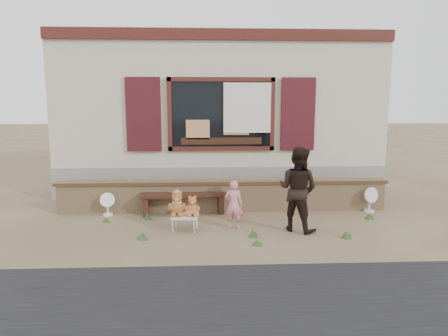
{
  "coord_description": "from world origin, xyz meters",
  "views": [
    {
      "loc": [
        -0.37,
        -7.41,
        2.29
      ],
      "look_at": [
        0.0,
        0.6,
        1.0
      ],
      "focal_mm": 32.0,
      "sensor_mm": 36.0,
      "label": 1
    }
  ],
  "objects_px": {
    "teddy_bear_left": "(177,203)",
    "teddy_bear_right": "(192,205)",
    "adult": "(298,189)",
    "folding_chair": "(185,217)",
    "child": "(234,204)",
    "bench": "(184,199)"
  },
  "relations": [
    {
      "from": "bench",
      "to": "teddy_bear_right",
      "type": "distance_m",
      "value": 1.14
    },
    {
      "from": "teddy_bear_left",
      "to": "teddy_bear_right",
      "type": "distance_m",
      "value": 0.28
    },
    {
      "from": "folding_chair",
      "to": "child",
      "type": "xyz_separation_m",
      "value": [
        0.9,
        0.1,
        0.19
      ]
    },
    {
      "from": "bench",
      "to": "adult",
      "type": "relative_size",
      "value": 1.18
    },
    {
      "from": "teddy_bear_left",
      "to": "folding_chair",
      "type": "bearing_deg",
      "value": -0.0
    },
    {
      "from": "folding_chair",
      "to": "adult",
      "type": "distance_m",
      "value": 2.11
    },
    {
      "from": "bench",
      "to": "teddy_bear_left",
      "type": "height_order",
      "value": "teddy_bear_left"
    },
    {
      "from": "child",
      "to": "teddy_bear_right",
      "type": "bearing_deg",
      "value": 18.3
    },
    {
      "from": "teddy_bear_left",
      "to": "teddy_bear_right",
      "type": "bearing_deg",
      "value": -0.0
    },
    {
      "from": "folding_chair",
      "to": "teddy_bear_right",
      "type": "xyz_separation_m",
      "value": [
        0.14,
        -0.02,
        0.21
      ]
    },
    {
      "from": "bench",
      "to": "child",
      "type": "bearing_deg",
      "value": -51.21
    },
    {
      "from": "folding_chair",
      "to": "teddy_bear_right",
      "type": "height_order",
      "value": "teddy_bear_right"
    },
    {
      "from": "teddy_bear_left",
      "to": "child",
      "type": "relative_size",
      "value": 0.51
    },
    {
      "from": "teddy_bear_left",
      "to": "adult",
      "type": "distance_m",
      "value": 2.21
    },
    {
      "from": "teddy_bear_left",
      "to": "bench",
      "type": "bearing_deg",
      "value": 94.05
    },
    {
      "from": "child",
      "to": "adult",
      "type": "bearing_deg",
      "value": -178.92
    },
    {
      "from": "folding_chair",
      "to": "bench",
      "type": "bearing_deg",
      "value": 101.39
    },
    {
      "from": "teddy_bear_right",
      "to": "child",
      "type": "bearing_deg",
      "value": 15.47
    },
    {
      "from": "adult",
      "to": "teddy_bear_left",
      "type": "bearing_deg",
      "value": 36.33
    },
    {
      "from": "bench",
      "to": "teddy_bear_left",
      "type": "distance_m",
      "value": 1.09
    },
    {
      "from": "adult",
      "to": "folding_chair",
      "type": "bearing_deg",
      "value": 36.63
    },
    {
      "from": "teddy_bear_left",
      "to": "teddy_bear_right",
      "type": "height_order",
      "value": "teddy_bear_left"
    }
  ]
}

